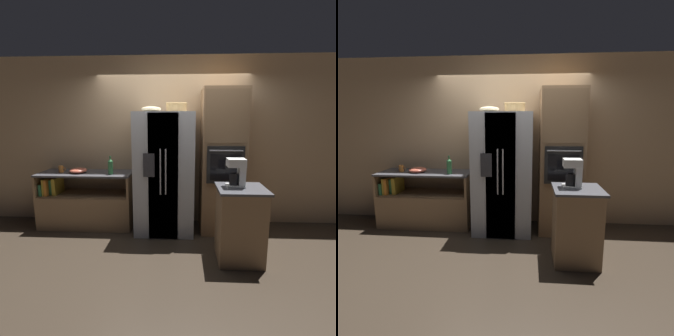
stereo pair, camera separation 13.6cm
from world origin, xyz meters
TOP-DOWN VIEW (x-y plane):
  - ground_plane at (0.00, 0.00)m, footprint 20.00×20.00m
  - wall_back at (0.00, 0.52)m, footprint 12.00×0.06m
  - counter_left at (-1.44, 0.19)m, footprint 1.52×0.60m
  - refrigerator at (-0.11, 0.09)m, footprint 0.90×0.82m
  - wall_oven at (0.79, 0.15)m, footprint 0.66×0.72m
  - island_counter at (0.90, -0.79)m, footprint 0.60×0.60m
  - wicker_basket at (0.07, 0.12)m, footprint 0.33×0.33m
  - fruit_bowl at (-0.31, 0.02)m, footprint 0.30×0.30m
  - bottle_tall at (-0.97, 0.06)m, footprint 0.08×0.08m
  - mug at (-1.83, 0.18)m, footprint 0.12×0.08m
  - mixing_bowl at (-1.53, 0.15)m, footprint 0.28×0.28m
  - coffee_maker at (0.85, -0.75)m, footprint 0.22×0.20m

SIDE VIEW (x-z plane):
  - ground_plane at x=0.00m, z-range 0.00..0.00m
  - counter_left at x=-1.44m, z-range -0.12..0.79m
  - island_counter at x=0.90m, z-range 0.00..0.95m
  - refrigerator at x=-0.11m, z-range 0.00..1.89m
  - mixing_bowl at x=-1.53m, z-range 0.92..1.00m
  - mug at x=-1.83m, z-range 0.92..1.02m
  - bottle_tall at x=-0.97m, z-range 0.90..1.19m
  - wall_oven at x=0.79m, z-range 0.00..2.24m
  - coffee_maker at x=0.85m, z-range 0.97..1.32m
  - wall_back at x=0.00m, z-range 0.00..2.80m
  - fruit_bowl at x=-0.31m, z-range 1.89..1.97m
  - wicker_basket at x=0.07m, z-range 1.89..2.03m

